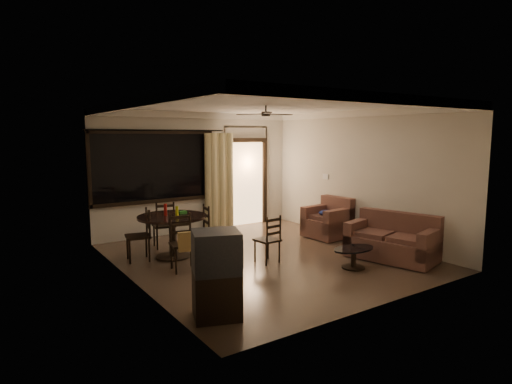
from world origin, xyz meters
TOP-DOWN VIEW (x-y plane):
  - ground at (0.00, 0.00)m, footprint 5.50×5.50m
  - room_shell at (0.59, 1.77)m, footprint 5.50×6.70m
  - dining_table at (-1.45, 0.96)m, footprint 1.27×1.27m
  - dining_chair_west at (-2.04, 1.11)m, footprint 0.49×0.49m
  - dining_chair_east at (-0.63, 0.80)m, footprint 0.49×0.49m
  - dining_chair_south at (-1.61, 0.11)m, footprint 0.49×0.54m
  - dining_chair_north at (-1.30, 1.73)m, footprint 0.49×0.49m
  - tv_cabinet at (-2.05, -1.84)m, footprint 0.72×0.69m
  - sofa at (1.86, -1.43)m, footprint 1.18×1.71m
  - armchair at (2.10, 0.50)m, footprint 0.92×0.92m
  - coffee_table at (0.86, -1.40)m, footprint 0.81×0.49m
  - side_chair at (-0.17, -0.31)m, footprint 0.42×0.42m

SIDE VIEW (x-z plane):
  - ground at x=0.00m, z-range 0.00..0.00m
  - coffee_table at x=0.86m, z-range 0.06..0.41m
  - side_chair at x=-0.17m, z-range -0.18..0.69m
  - dining_chair_west at x=-2.04m, z-range -0.19..0.76m
  - dining_chair_east at x=-0.63m, z-range -0.19..0.76m
  - dining_chair_north at x=-1.30m, z-range -0.19..0.76m
  - dining_chair_south at x=-1.61m, z-range -0.17..0.78m
  - sofa at x=1.86m, z-range -0.08..0.75m
  - armchair at x=2.10m, z-range -0.07..0.79m
  - tv_cabinet at x=-2.05m, z-range 0.00..1.10m
  - dining_table at x=-1.45m, z-range 0.12..1.13m
  - room_shell at x=0.59m, z-range -0.92..4.58m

